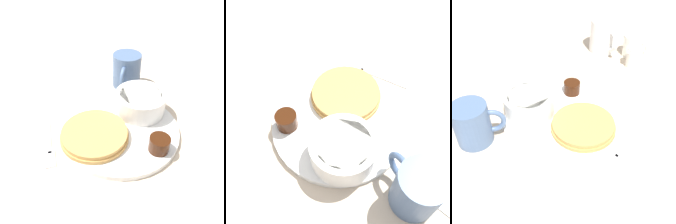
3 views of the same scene
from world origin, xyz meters
TOP-DOWN VIEW (x-y plane):
  - ground_plane at (0.00, 0.00)m, footprint 4.00×4.00m
  - plate at (0.00, 0.00)m, footprint 0.26×0.26m
  - pancake_stack at (-0.04, -0.04)m, footprint 0.14×0.14m
  - bowl at (0.04, 0.06)m, footprint 0.12×0.12m
  - syrup_cup at (0.09, -0.05)m, footprint 0.04×0.04m
  - butter_ramekin at (0.06, 0.08)m, footprint 0.04×0.04m
  - coffee_mug at (-0.02, 0.19)m, footprint 0.08×0.11m
  - fork at (-0.13, -0.07)m, footprint 0.08×0.14m

SIDE VIEW (x-z plane):
  - ground_plane at x=0.00m, z-range 0.00..0.00m
  - fork at x=-0.13m, z-range 0.00..0.00m
  - plate at x=0.00m, z-range 0.00..0.01m
  - pancake_stack at x=-0.04m, z-range 0.01..0.03m
  - butter_ramekin at x=0.06m, z-range 0.01..0.05m
  - syrup_cup at x=0.09m, z-range 0.01..0.04m
  - bowl at x=0.04m, z-range 0.01..0.06m
  - coffee_mug at x=-0.02m, z-range 0.00..0.09m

